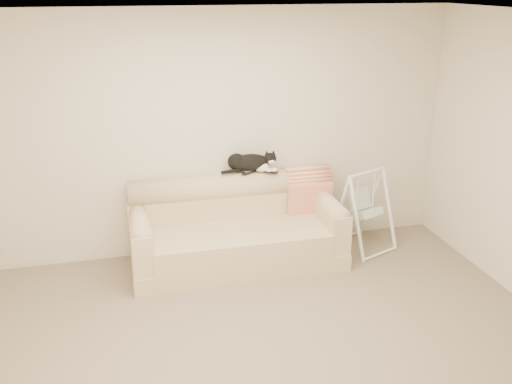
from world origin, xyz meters
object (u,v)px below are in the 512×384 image
remote_a (249,172)px  remote_b (270,171)px  baby_swing (364,209)px  sofa (236,230)px  tuxedo_cat (250,162)px

remote_a → remote_b: bearing=-6.8°
remote_a → remote_b: size_ratio=1.09×
remote_b → baby_swing: remote_b is taller
sofa → baby_swing: size_ratio=2.42×
remote_b → baby_swing: size_ratio=0.18×
remote_a → baby_swing: (1.25, -0.24, -0.46)m
remote_b → remote_a: bearing=173.2°
sofa → remote_b: size_ratio=13.41×
sofa → baby_swing: 1.45m
tuxedo_cat → baby_swing: tuxedo_cat is taller
baby_swing → remote_b: bearing=168.0°
remote_a → tuxedo_cat: size_ratio=0.29×
remote_a → baby_swing: bearing=-11.0°
sofa → remote_b: 0.73m
remote_a → remote_b: (0.23, -0.03, -0.00)m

